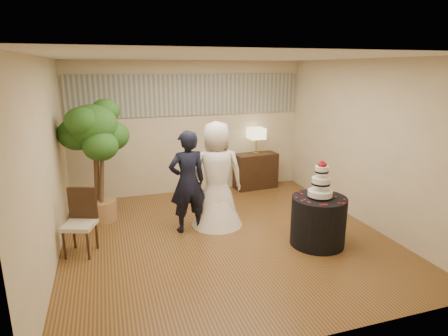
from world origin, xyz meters
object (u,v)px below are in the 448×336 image
object	(u,v)px
side_chair	(79,223)
ficus_tree	(96,161)
table_lamp	(256,141)
cake_table	(318,221)
wedding_cake	(321,179)
groom	(188,182)
console	(256,171)
bride	(217,174)

from	to	relation	value
side_chair	ficus_tree	bearing A→B (deg)	97.41
ficus_tree	table_lamp	bearing A→B (deg)	15.06
ficus_tree	cake_table	bearing A→B (deg)	-32.10
wedding_cake	table_lamp	xyz separation A→B (m)	(0.16, 2.91, 0.04)
cake_table	wedding_cake	size ratio (longest dim) A/B	1.44
groom	wedding_cake	xyz separation A→B (m)	(1.79, -1.10, 0.20)
table_lamp	side_chair	xyz separation A→B (m)	(-3.63, -2.15, -0.60)
wedding_cake	table_lamp	distance (m)	2.92
console	table_lamp	distance (m)	0.69
groom	side_chair	xyz separation A→B (m)	(-1.68, -0.33, -0.37)
bride	side_chair	size ratio (longest dim) A/B	1.88
console	bride	bearing A→B (deg)	-134.66
cake_table	table_lamp	world-z (taller)	table_lamp
bride	console	distance (m)	2.30
console	groom	bearing A→B (deg)	-142.15
cake_table	bride	bearing A→B (deg)	136.82
cake_table	ficus_tree	bearing A→B (deg)	147.90
groom	wedding_cake	bearing A→B (deg)	141.42
table_lamp	wedding_cake	bearing A→B (deg)	-93.22
console	table_lamp	bearing A→B (deg)	0.00
cake_table	table_lamp	size ratio (longest dim) A/B	1.43
groom	side_chair	world-z (taller)	groom
side_chair	cake_table	bearing A→B (deg)	7.06
groom	ficus_tree	xyz separation A→B (m)	(-1.41, 0.91, 0.24)
ficus_tree	groom	bearing A→B (deg)	-32.75
bride	ficus_tree	bearing A→B (deg)	-16.67
console	side_chair	distance (m)	4.22
bride	table_lamp	xyz separation A→B (m)	(1.43, 1.73, 0.18)
bride	side_chair	distance (m)	2.28
groom	side_chair	size ratio (longest dim) A/B	1.76
side_chair	console	bearing A→B (deg)	50.12
console	side_chair	xyz separation A→B (m)	(-3.63, -2.15, 0.09)
ficus_tree	wedding_cake	bearing A→B (deg)	-32.10
wedding_cake	table_lamp	world-z (taller)	table_lamp
cake_table	wedding_cake	distance (m)	0.67
groom	wedding_cake	size ratio (longest dim) A/B	2.96
groom	table_lamp	distance (m)	2.67
cake_table	side_chair	distance (m)	3.55
cake_table	side_chair	bearing A→B (deg)	167.54
wedding_cake	ficus_tree	world-z (taller)	ficus_tree
wedding_cake	side_chair	bearing A→B (deg)	167.54
ficus_tree	side_chair	size ratio (longest dim) A/B	2.26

